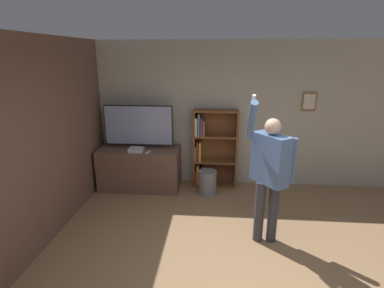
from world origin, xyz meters
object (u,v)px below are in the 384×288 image
object	(u,v)px
television	(139,126)
person	(270,169)
game_console	(136,150)
waste_bin	(207,182)
bookshelf	(211,150)

from	to	relation	value
television	person	size ratio (longest dim) A/B	0.63
person	game_console	bearing A→B (deg)	-160.03
television	waste_bin	distance (m)	1.62
game_console	bookshelf	xyz separation A→B (m)	(1.32, 0.40, -0.09)
bookshelf	person	xyz separation A→B (m)	(0.78, -1.76, 0.32)
television	bookshelf	world-z (taller)	television
waste_bin	television	bearing A→B (deg)	170.80
bookshelf	game_console	bearing A→B (deg)	-163.23
person	bookshelf	bearing A→B (deg)	166.78
waste_bin	person	bearing A→B (deg)	-59.33
television	person	xyz separation A→B (m)	(2.10, -1.60, -0.14)
game_console	bookshelf	world-z (taller)	bookshelf
television	waste_bin	bearing A→B (deg)	-9.20
bookshelf	waste_bin	world-z (taller)	bookshelf
person	waste_bin	distance (m)	1.82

